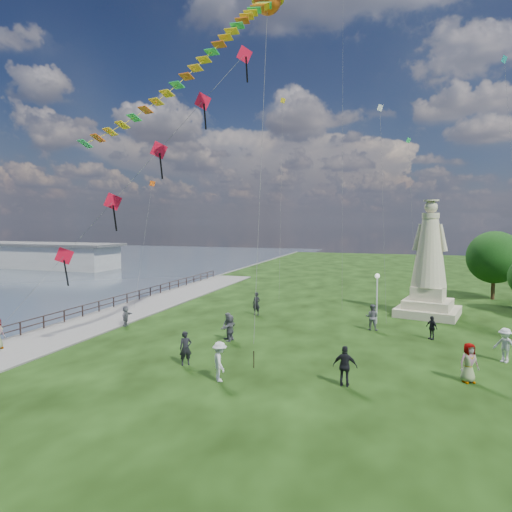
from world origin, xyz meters
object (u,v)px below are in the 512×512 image
(person_4, at_px, (469,363))
(person_8, at_px, (505,345))
(lamppost, at_px, (377,288))
(person_11, at_px, (230,328))
(pier_pavilion, at_px, (41,255))
(person_2, at_px, (220,361))
(person_7, at_px, (372,317))
(person_3, at_px, (345,366))
(statue, at_px, (429,272))
(person_0, at_px, (186,348))
(serpent_kite, at_px, (265,3))
(person_9, at_px, (432,328))
(person_6, at_px, (256,304))
(person_1, at_px, (228,327))
(person_5, at_px, (126,316))

(person_4, bearing_deg, person_8, 32.57)
(lamppost, xyz_separation_m, person_11, (-8.83, -7.71, -1.90))
(pier_pavilion, distance_m, person_2, 66.02)
(person_4, distance_m, person_7, 10.16)
(person_3, relative_size, person_4, 1.00)
(pier_pavilion, relative_size, statue, 3.17)
(person_8, bearing_deg, person_0, -116.60)
(pier_pavilion, relative_size, serpent_kite, 1.29)
(person_11, bearing_deg, person_9, 119.68)
(lamppost, xyz_separation_m, person_7, (-0.23, -2.02, -1.83))
(person_7, bearing_deg, person_11, 40.37)
(person_4, xyz_separation_m, person_11, (-13.51, 3.19, -0.11))
(pier_pavilion, height_order, lamppost, pier_pavilion)
(person_4, relative_size, serpent_kite, 0.08)
(person_6, xyz_separation_m, person_7, (9.33, -2.11, -0.02))
(pier_pavilion, distance_m, person_1, 60.22)
(lamppost, relative_size, person_8, 2.01)
(statue, distance_m, person_5, 24.19)
(lamppost, relative_size, person_7, 2.06)
(person_3, bearing_deg, person_5, -22.98)
(person_0, distance_m, person_9, 16.10)
(lamppost, xyz_separation_m, person_9, (3.61, -3.30, -1.98))
(person_1, xyz_separation_m, person_3, (8.06, -5.49, 0.05))
(person_4, height_order, person_6, person_4)
(statue, xyz_separation_m, person_11, (-12.72, -12.03, -2.72))
(person_8, relative_size, person_9, 1.23)
(person_8, xyz_separation_m, person_11, (-15.86, -0.65, -0.10))
(person_8, distance_m, serpent_kite, 25.62)
(person_2, relative_size, person_5, 1.28)
(pier_pavilion, bearing_deg, person_3, -34.95)
(statue, height_order, lamppost, statue)
(person_2, bearing_deg, person_6, -23.85)
(person_5, bearing_deg, person_11, -108.98)
(person_3, height_order, person_8, person_3)
(person_9, distance_m, person_11, 13.20)
(person_3, xyz_separation_m, person_8, (7.93, 6.17, -0.01))
(person_4, bearing_deg, person_6, 116.36)
(person_7, xyz_separation_m, person_9, (3.84, -1.29, -0.15))
(pier_pavilion, height_order, serpent_kite, serpent_kite)
(person_1, bearing_deg, person_5, -153.57)
(person_1, height_order, person_7, person_7)
(person_5, height_order, person_6, person_6)
(statue, relative_size, person_3, 4.94)
(person_0, distance_m, person_5, 10.45)
(serpent_kite, bearing_deg, statue, 39.43)
(person_1, xyz_separation_m, person_6, (-0.61, 7.83, 0.04))
(person_2, distance_m, serpent_kite, 23.13)
(person_1, height_order, person_8, person_8)
(statue, bearing_deg, person_3, -91.66)
(person_0, distance_m, person_7, 14.16)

